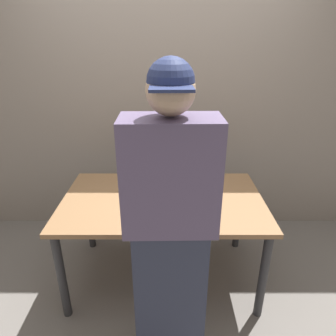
{
  "coord_description": "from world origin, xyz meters",
  "views": [
    {
      "loc": [
        0.04,
        -1.96,
        1.85
      ],
      "look_at": [
        0.04,
        0.0,
        0.99
      ],
      "focal_mm": 32.01,
      "sensor_mm": 36.0,
      "label": 1
    }
  ],
  "objects_px": {
    "beer_bottle_green": "(144,176)",
    "beer_bottle_brown": "(148,168)",
    "coffee_mug": "(130,174)",
    "laptop": "(179,188)",
    "person_figure": "(170,238)"
  },
  "relations": [
    {
      "from": "beer_bottle_green",
      "to": "coffee_mug",
      "type": "xyz_separation_m",
      "value": [
        -0.13,
        0.16,
        -0.06
      ]
    },
    {
      "from": "person_figure",
      "to": "beer_bottle_green",
      "type": "bearing_deg",
      "value": 102.65
    },
    {
      "from": "laptop",
      "to": "person_figure",
      "type": "distance_m",
      "value": 0.8
    },
    {
      "from": "person_figure",
      "to": "coffee_mug",
      "type": "height_order",
      "value": "person_figure"
    },
    {
      "from": "laptop",
      "to": "coffee_mug",
      "type": "xyz_separation_m",
      "value": [
        -0.4,
        0.24,
        0.0
      ]
    },
    {
      "from": "beer_bottle_brown",
      "to": "coffee_mug",
      "type": "xyz_separation_m",
      "value": [
        -0.15,
        0.01,
        -0.06
      ]
    },
    {
      "from": "beer_bottle_brown",
      "to": "coffee_mug",
      "type": "height_order",
      "value": "beer_bottle_brown"
    },
    {
      "from": "beer_bottle_green",
      "to": "beer_bottle_brown",
      "type": "xyz_separation_m",
      "value": [
        0.02,
        0.15,
        -0.0
      ]
    },
    {
      "from": "person_figure",
      "to": "laptop",
      "type": "bearing_deg",
      "value": 84.75
    },
    {
      "from": "beer_bottle_green",
      "to": "person_figure",
      "type": "relative_size",
      "value": 0.16
    },
    {
      "from": "coffee_mug",
      "to": "person_figure",
      "type": "bearing_deg",
      "value": -72.26
    },
    {
      "from": "beer_bottle_green",
      "to": "beer_bottle_brown",
      "type": "bearing_deg",
      "value": 84.07
    },
    {
      "from": "coffee_mug",
      "to": "beer_bottle_brown",
      "type": "bearing_deg",
      "value": -2.38
    },
    {
      "from": "laptop",
      "to": "beer_bottle_brown",
      "type": "height_order",
      "value": "beer_bottle_brown"
    },
    {
      "from": "laptop",
      "to": "beer_bottle_brown",
      "type": "bearing_deg",
      "value": 136.74
    }
  ]
}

